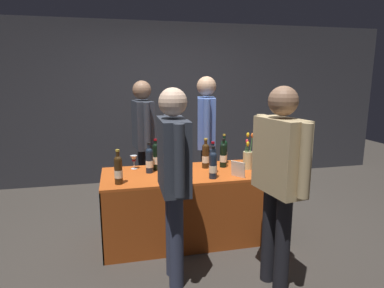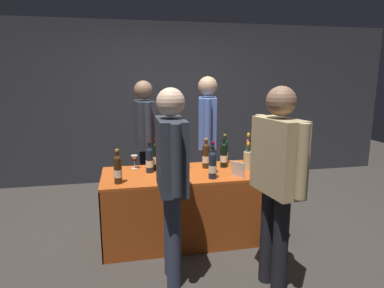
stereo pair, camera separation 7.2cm
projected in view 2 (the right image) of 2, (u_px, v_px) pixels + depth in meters
name	position (u px, v px, depth m)	size (l,w,h in m)	color
ground_plane	(192.00, 236.00, 3.58)	(12.00, 12.00, 0.00)	#38332D
back_partition	(165.00, 103.00, 5.42)	(7.89, 0.12, 2.56)	#2D2D33
tasting_table	(192.00, 191.00, 3.48)	(1.85, 0.77, 0.72)	#B74C19
featured_wine_bottle	(224.00, 155.00, 3.60)	(0.08, 0.08, 0.32)	black
display_bottle_0	(156.00, 156.00, 3.50)	(0.08, 0.08, 0.34)	black
display_bottle_1	(213.00, 165.00, 3.20)	(0.08, 0.08, 0.32)	#192333
display_bottle_2	(206.00, 155.00, 3.57)	(0.08, 0.08, 0.33)	#38230F
display_bottle_3	(213.00, 160.00, 3.36)	(0.07, 0.07, 0.33)	#192333
display_bottle_4	(149.00, 160.00, 3.40)	(0.08, 0.08, 0.32)	#192333
display_bottle_5	(225.00, 152.00, 3.75)	(0.08, 0.08, 0.34)	black
display_bottle_6	(176.00, 160.00, 3.39)	(0.07, 0.07, 0.33)	#38230F
display_bottle_7	(118.00, 169.00, 3.04)	(0.08, 0.08, 0.33)	#38230F
wine_glass_near_vendor	(186.00, 160.00, 3.56)	(0.07, 0.07, 0.13)	silver
wine_glass_mid	(134.00, 159.00, 3.55)	(0.08, 0.08, 0.15)	silver
wine_glass_near_taster	(166.00, 159.00, 3.58)	(0.07, 0.07, 0.14)	silver
flower_vase	(248.00, 158.00, 3.53)	(0.11, 0.10, 0.39)	tan
brochure_stand	(238.00, 170.00, 3.24)	(0.15, 0.01, 0.16)	silver
vendor_presenter	(207.00, 132.00, 4.05)	(0.31, 0.60, 1.71)	black
vendor_assistant	(145.00, 134.00, 4.10)	(0.26, 0.60, 1.66)	black
taster_foreground_right	(171.00, 169.00, 2.62)	(0.22, 0.65, 1.63)	#2D3347
taster_foreground_left	(277.00, 171.00, 2.53)	(0.28, 0.62, 1.64)	black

